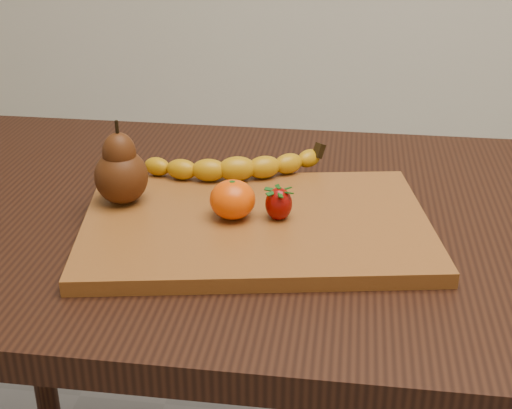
# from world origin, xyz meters

# --- Properties ---
(table) EXTENTS (1.00, 0.70, 0.76)m
(table) POSITION_xyz_m (0.00, 0.00, 0.66)
(table) COLOR black
(table) RESTS_ON ground
(cutting_board) EXTENTS (0.50, 0.37, 0.02)m
(cutting_board) POSITION_xyz_m (0.08, -0.06, 0.77)
(cutting_board) COLOR brown
(cutting_board) RESTS_ON table
(banana) EXTENTS (0.24, 0.12, 0.04)m
(banana) POSITION_xyz_m (0.03, 0.06, 0.80)
(banana) COLOR #C58C09
(banana) RESTS_ON cutting_board
(pear) EXTENTS (0.09, 0.09, 0.11)m
(pear) POSITION_xyz_m (-0.11, -0.03, 0.84)
(pear) COLOR #48210B
(pear) RESTS_ON cutting_board
(mandarin) EXTENTS (0.08, 0.08, 0.05)m
(mandarin) POSITION_xyz_m (0.05, -0.06, 0.81)
(mandarin) COLOR #F14B02
(mandarin) RESTS_ON cutting_board
(strawberry) EXTENTS (0.04, 0.04, 0.04)m
(strawberry) POSITION_xyz_m (0.11, -0.06, 0.80)
(strawberry) COLOR #840703
(strawberry) RESTS_ON cutting_board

